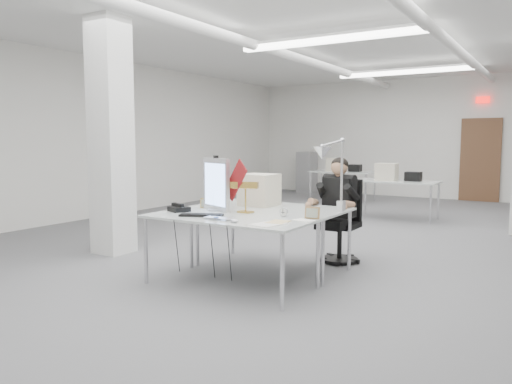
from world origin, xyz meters
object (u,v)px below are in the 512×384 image
architect_lamp (333,168)px  monitor (216,184)px  beige_monitor (259,190)px  desk_phone (179,209)px  laptop (216,219)px  bankers_lamp (246,199)px  desk_main (230,218)px  seated_person (339,193)px  office_chair (340,217)px

architect_lamp → monitor: bearing=-140.6°
beige_monitor → desk_phone: bearing=-117.7°
laptop → architect_lamp: architect_lamp is taller
monitor → architect_lamp: size_ratio=0.60×
monitor → beige_monitor: bearing=94.6°
bankers_lamp → architect_lamp: 1.02m
desk_main → desk_phone: size_ratio=8.41×
seated_person → monitor: size_ratio=1.60×
architect_lamp → seated_person: bearing=127.5°
desk_main → laptop: (0.02, -0.27, 0.02)m
desk_phone → bankers_lamp: bearing=47.6°
desk_main → architect_lamp: 1.23m
seated_person → monitor: 1.61m
desk_main → bankers_lamp: bearing=91.7°
laptop → beige_monitor: (-0.22, 1.20, 0.18)m
bankers_lamp → architect_lamp: architect_lamp is taller
bankers_lamp → monitor: bearing=164.7°
office_chair → architect_lamp: 1.14m
monitor → desk_phone: bearing=-116.1°
office_chair → bankers_lamp: 1.46m
architect_lamp → desk_main: bearing=-119.3°
bankers_lamp → beige_monitor: (-0.19, 0.60, 0.04)m
desk_main → beige_monitor: beige_monitor is taller
laptop → architect_lamp: bearing=48.6°
seated_person → laptop: seated_person is taller
desk_main → laptop: laptop is taller
monitor → beige_monitor: monitor is taller
desk_main → laptop: 0.28m
desk_phone → desk_main: bearing=22.7°
seated_person → desk_main: bearing=-103.1°
seated_person → bankers_lamp: 1.38m
desk_main → laptop: bearing=-85.8°
laptop → beige_monitor: 1.23m
desk_main → monitor: monitor is taller
seated_person → laptop: bearing=-99.6°
seated_person → architect_lamp: (0.26, -0.83, 0.35)m
desk_main → beige_monitor: (-0.20, 0.93, 0.21)m
beige_monitor → architect_lamp: size_ratio=0.41×
office_chair → monitor: 1.71m
laptop → bankers_lamp: bearing=90.8°
bankers_lamp → desk_phone: bearing=-175.2°
office_chair → laptop: (-0.57, -1.89, 0.19)m
office_chair → bankers_lamp: (-0.60, -1.29, 0.33)m
bankers_lamp → architect_lamp: bearing=6.6°
bankers_lamp → seated_person: bearing=45.2°
bankers_lamp → beige_monitor: beige_monitor is taller
desk_phone → beige_monitor: bearing=84.6°
monitor → bankers_lamp: 0.41m
seated_person → desk_phone: seated_person is taller
bankers_lamp → desk_phone: (-0.69, -0.31, -0.12)m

